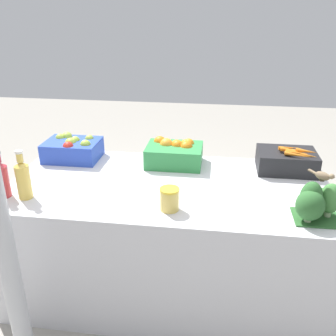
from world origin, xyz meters
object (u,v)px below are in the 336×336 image
(broccoli_pile, at_px, (317,202))
(sparrow_bird, at_px, (323,176))
(apple_crate, at_px, (73,149))
(juice_bottle_ruby, at_px, (1,178))
(orange_crate, at_px, (175,153))
(pickle_jar, at_px, (170,199))
(carrot_crate, at_px, (287,160))
(juice_bottle_golden, at_px, (23,179))

(broccoli_pile, bearing_deg, sparrow_bird, 43.51)
(apple_crate, relative_size, juice_bottle_ruby, 1.36)
(orange_crate, distance_m, broccoli_pile, 0.96)
(orange_crate, height_order, pickle_jar, orange_crate)
(carrot_crate, relative_size, juice_bottle_ruby, 1.36)
(apple_crate, distance_m, orange_crate, 0.69)
(juice_bottle_golden, xyz_separation_m, sparrow_bird, (1.51, -0.00, 0.11))
(sparrow_bird, bearing_deg, juice_bottle_golden, -138.17)
(juice_bottle_ruby, distance_m, pickle_jar, 0.91)
(carrot_crate, bearing_deg, pickle_jar, -138.30)
(orange_crate, relative_size, pickle_jar, 3.00)
(broccoli_pile, xyz_separation_m, sparrow_bird, (0.01, 0.01, 0.13))
(orange_crate, bearing_deg, juice_bottle_golden, -141.82)
(sparrow_bird, bearing_deg, apple_crate, -159.55)
(juice_bottle_ruby, height_order, sparrow_bird, juice_bottle_ruby)
(apple_crate, height_order, juice_bottle_ruby, juice_bottle_ruby)
(pickle_jar, bearing_deg, apple_crate, 141.20)
(juice_bottle_golden, height_order, sparrow_bird, juice_bottle_golden)
(pickle_jar, bearing_deg, broccoli_pile, 0.43)
(pickle_jar, bearing_deg, juice_bottle_golden, 178.52)
(orange_crate, distance_m, sparrow_bird, 0.98)
(pickle_jar, xyz_separation_m, sparrow_bird, (0.72, 0.02, 0.17))
(carrot_crate, relative_size, pickle_jar, 3.00)
(carrot_crate, bearing_deg, broccoli_pile, -85.22)
(pickle_jar, bearing_deg, juice_bottle_ruby, 178.73)
(apple_crate, bearing_deg, sparrow_bird, -21.46)
(broccoli_pile, height_order, juice_bottle_ruby, juice_bottle_ruby)
(orange_crate, height_order, juice_bottle_ruby, juice_bottle_ruby)
(orange_crate, distance_m, carrot_crate, 0.71)
(orange_crate, relative_size, carrot_crate, 1.00)
(juice_bottle_ruby, bearing_deg, pickle_jar, -1.27)
(juice_bottle_golden, distance_m, sparrow_bird, 1.51)
(orange_crate, xyz_separation_m, pickle_jar, (0.05, -0.60, -0.02))
(broccoli_pile, relative_size, sparrow_bird, 2.09)
(carrot_crate, height_order, juice_bottle_golden, juice_bottle_golden)
(orange_crate, distance_m, juice_bottle_golden, 0.94)
(carrot_crate, bearing_deg, juice_bottle_golden, -158.56)
(apple_crate, xyz_separation_m, orange_crate, (0.69, 0.01, 0.00))
(juice_bottle_ruby, height_order, juice_bottle_golden, juice_bottle_golden)
(carrot_crate, xyz_separation_m, sparrow_bird, (0.06, -0.57, 0.16))
(apple_crate, height_order, carrot_crate, carrot_crate)
(juice_bottle_golden, bearing_deg, juice_bottle_ruby, 180.00)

